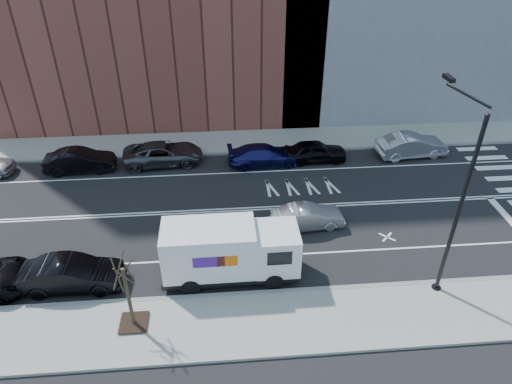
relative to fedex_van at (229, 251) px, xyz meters
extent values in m
plane|color=black|center=(2.71, 5.60, -1.58)|extent=(120.00, 120.00, 0.00)
cube|color=gray|center=(2.71, -3.20, -1.50)|extent=(44.00, 3.60, 0.15)
cube|color=gray|center=(2.71, 14.40, -1.50)|extent=(44.00, 3.60, 0.15)
cube|color=gray|center=(2.71, -1.40, -1.49)|extent=(44.00, 0.25, 0.17)
cube|color=gray|center=(2.71, 12.60, -1.49)|extent=(44.00, 0.25, 0.17)
cylinder|color=black|center=(9.71, -1.80, 2.92)|extent=(0.18, 0.18, 9.00)
cylinder|color=black|center=(9.71, -1.80, -1.48)|extent=(0.44, 0.44, 0.20)
sphere|color=black|center=(9.71, -1.80, 7.37)|extent=(0.20, 0.20, 0.20)
cylinder|color=black|center=(9.71, -0.10, 7.52)|extent=(0.11, 3.49, 0.48)
cube|color=black|center=(9.71, 1.60, 7.62)|extent=(0.25, 0.80, 0.18)
cube|color=#FFF2CC|center=(9.71, 1.60, 7.52)|extent=(0.18, 0.55, 0.03)
cube|color=black|center=(-4.29, -2.80, -1.35)|extent=(1.20, 1.20, 0.04)
cylinder|color=#382B1E|center=(-4.29, -2.80, 0.17)|extent=(0.16, 0.16, 3.20)
cylinder|color=#382B1E|center=(-4.04, -2.80, 1.57)|extent=(0.06, 0.80, 1.44)
cylinder|color=#382B1E|center=(-4.21, -2.56, 1.57)|extent=(0.81, 0.31, 1.19)
cylinder|color=#382B1E|center=(-4.49, -2.65, 1.57)|extent=(0.58, 0.76, 1.50)
cylinder|color=#382B1E|center=(-4.49, -2.95, 1.57)|extent=(0.47, 0.61, 1.37)
cylinder|color=#382B1E|center=(-4.21, -3.04, 1.57)|extent=(0.72, 0.29, 1.13)
cube|color=black|center=(-0.02, 0.00, -1.11)|extent=(6.43, 2.20, 0.31)
cube|color=white|center=(2.26, 0.01, 0.03)|extent=(2.08, 2.24, 2.07)
cube|color=black|center=(3.32, 0.01, 0.34)|extent=(0.07, 1.92, 0.98)
cube|color=black|center=(2.27, -1.12, 0.34)|extent=(1.14, 0.05, 0.73)
cube|color=black|center=(2.26, 1.14, 0.34)|extent=(1.14, 0.05, 0.73)
cube|color=black|center=(3.28, 0.01, -1.01)|extent=(0.16, 2.07, 0.36)
cube|color=white|center=(-0.95, 0.00, 0.24)|extent=(4.36, 2.30, 2.38)
cube|color=#47198C|center=(-0.95, -1.16, 0.39)|extent=(1.45, 0.03, 0.57)
cube|color=orange|center=(-0.12, -1.16, 0.39)|extent=(0.93, 0.02, 0.57)
cube|color=#47198C|center=(-0.96, 1.16, 0.39)|extent=(1.45, 0.03, 0.57)
cube|color=orange|center=(-0.13, 1.16, 0.39)|extent=(0.93, 0.02, 0.57)
cylinder|color=black|center=(2.06, -1.03, -1.14)|extent=(0.87, 0.29, 0.87)
cylinder|color=black|center=(2.05, 1.04, -1.14)|extent=(0.87, 0.29, 0.87)
cylinder|color=black|center=(-1.88, -1.04, -1.14)|extent=(0.87, 0.29, 0.87)
cylinder|color=black|center=(-1.89, 1.03, -1.14)|extent=(0.87, 0.29, 0.87)
imported|color=black|center=(-9.72, 11.09, -0.81)|extent=(4.70, 1.84, 1.52)
imported|color=#45484C|center=(-4.21, 11.67, -0.82)|extent=(5.61, 2.94, 1.51)
imported|color=navy|center=(2.71, 10.94, -0.86)|extent=(5.04, 2.33, 1.43)
imported|color=black|center=(6.38, 11.15, -0.84)|extent=(4.37, 1.82, 1.48)
imported|color=#B9B8BE|center=(13.34, 11.27, -0.75)|extent=(5.14, 2.22, 1.65)
imported|color=#B1B1B6|center=(4.48, 3.61, -0.91)|extent=(4.17, 1.81, 1.33)
imported|color=black|center=(-7.45, -0.15, -0.79)|extent=(4.81, 1.74, 1.58)
camera|label=1|loc=(-0.12, -16.66, 14.21)|focal=32.00mm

